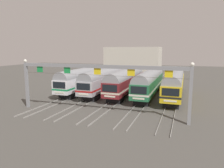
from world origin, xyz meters
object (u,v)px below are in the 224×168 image
commuter_train_green (149,81)px  catenary_gantry (97,74)px  commuter_train_maroon (126,80)px  commuter_train_yellow (174,83)px  commuter_train_stainless (105,79)px  commuter_train_white (84,78)px

commuter_train_green → catenary_gantry: (-4.34, -13.50, 2.58)m
commuter_train_green → catenary_gantry: bearing=-107.8°
commuter_train_maroon → commuter_train_yellow: 8.67m
commuter_train_maroon → catenary_gantry: size_ratio=0.80×
commuter_train_maroon → commuter_train_yellow: (8.67, 0.00, 0.00)m
commuter_train_yellow → catenary_gantry: (-8.67, -13.50, 2.58)m
commuter_train_green → commuter_train_yellow: 4.34m
catenary_gantry → commuter_train_stainless: bearing=107.8°
commuter_train_white → commuter_train_green: bearing=0.0°
commuter_train_maroon → commuter_train_green: size_ratio=1.00×
commuter_train_white → commuter_train_stainless: same height
commuter_train_white → commuter_train_yellow: same height
commuter_train_stainless → commuter_train_maroon: (4.34, 0.00, 0.00)m
commuter_train_yellow → catenary_gantry: bearing=-122.7°
commuter_train_white → commuter_train_stainless: (4.34, 0.00, 0.00)m
commuter_train_maroon → catenary_gantry: bearing=-90.0°
commuter_train_green → commuter_train_stainless: bearing=180.0°
commuter_train_stainless → commuter_train_yellow: size_ratio=1.00×
commuter_train_stainless → commuter_train_green: 8.67m
commuter_train_maroon → commuter_train_green: 4.34m
commuter_train_stainless → commuter_train_green: size_ratio=1.00×
commuter_train_white → commuter_train_green: (13.01, 0.00, 0.00)m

